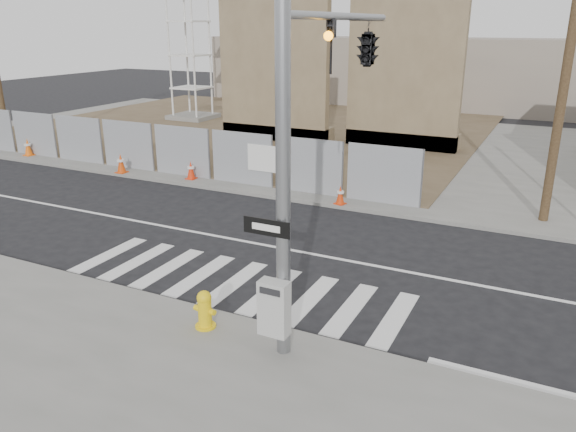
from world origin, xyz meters
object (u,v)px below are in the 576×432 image
at_px(fire_hydrant, 205,309).
at_px(traffic_cone_b, 121,163).
at_px(signal_pole, 343,86).
at_px(traffic_cone_d, 340,195).
at_px(traffic_cone_c, 191,170).
at_px(traffic_cone_a, 28,147).

distance_m(fire_hydrant, traffic_cone_b, 13.59).
height_order(signal_pole, fire_hydrant, signal_pole).
relative_size(fire_hydrant, traffic_cone_d, 1.23).
distance_m(fire_hydrant, traffic_cone_c, 11.76).
height_order(traffic_cone_c, traffic_cone_d, traffic_cone_c).
height_order(signal_pole, traffic_cone_c, signal_pole).
bearing_deg(traffic_cone_b, traffic_cone_c, 8.34).
bearing_deg(fire_hydrant, traffic_cone_b, 150.35).
height_order(fire_hydrant, traffic_cone_c, fire_hydrant).
distance_m(fire_hydrant, traffic_cone_d, 8.95).
bearing_deg(fire_hydrant, traffic_cone_d, 104.88).
relative_size(traffic_cone_a, traffic_cone_b, 1.00).
height_order(traffic_cone_a, traffic_cone_d, traffic_cone_a).
height_order(fire_hydrant, traffic_cone_a, fire_hydrant).
bearing_deg(signal_pole, traffic_cone_d, 110.59).
distance_m(signal_pole, traffic_cone_c, 11.95).
distance_m(traffic_cone_b, traffic_cone_c, 3.21).
xyz_separation_m(traffic_cone_b, traffic_cone_c, (3.18, 0.47, -0.04)).
relative_size(traffic_cone_b, traffic_cone_c, 1.11).
bearing_deg(traffic_cone_d, traffic_cone_c, 175.92).
bearing_deg(traffic_cone_b, signal_pole, -27.46).
distance_m(traffic_cone_c, traffic_cone_d, 6.54).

